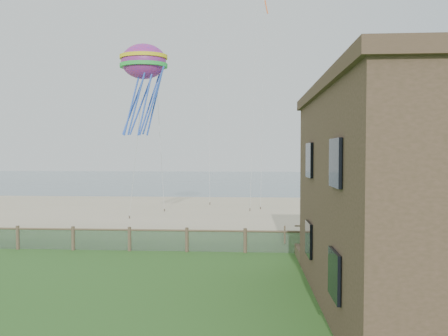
{
  "coord_description": "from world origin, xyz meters",
  "views": [
    {
      "loc": [
        3.12,
        -14.22,
        5.03
      ],
      "look_at": [
        1.8,
        8.0,
        4.25
      ],
      "focal_mm": 32.0,
      "sensor_mm": 36.0,
      "label": 1
    }
  ],
  "objects": [
    {
      "name": "ocean",
      "position": [
        0.0,
        66.0,
        0.0
      ],
      "size": [
        160.0,
        68.0,
        0.02
      ],
      "primitive_type": "cube",
      "color": "slate",
      "rests_on": "ground"
    },
    {
      "name": "picnic_table",
      "position": [
        7.69,
        2.21,
        0.4
      ],
      "size": [
        1.89,
        1.43,
        0.79
      ],
      "primitive_type": null,
      "rotation": [
        0.0,
        0.0,
        -0.01
      ],
      "color": "brown",
      "rests_on": "ground"
    },
    {
      "name": "sand_beach",
      "position": [
        0.0,
        22.0,
        0.0
      ],
      "size": [
        72.0,
        20.0,
        0.02
      ],
      "primitive_type": "cube",
      "color": "tan",
      "rests_on": "ground"
    },
    {
      "name": "chainlink_fence",
      "position": [
        0.0,
        6.0,
        0.55
      ],
      "size": [
        36.2,
        0.2,
        1.25
      ],
      "primitive_type": null,
      "color": "brown",
      "rests_on": "ground"
    },
    {
      "name": "ground",
      "position": [
        0.0,
        0.0,
        0.0
      ],
      "size": [
        160.0,
        160.0,
        0.0
      ],
      "primitive_type": "plane",
      "color": "#305F20",
      "rests_on": "ground"
    },
    {
      "name": "octopus_kite",
      "position": [
        -4.09,
        13.22,
        9.68
      ],
      "size": [
        3.94,
        3.35,
        6.86
      ],
      "primitive_type": null,
      "rotation": [
        0.0,
        0.0,
        0.35
      ],
      "color": "red"
    }
  ]
}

